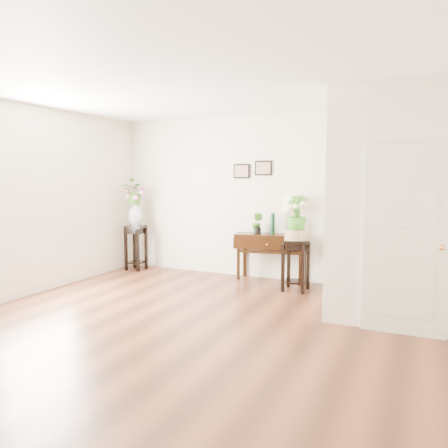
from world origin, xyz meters
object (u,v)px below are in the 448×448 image
Objects in this scene: plant_stand_a at (136,248)px; plant_stand_b at (296,265)px; console_table at (271,258)px; table_lamp at (292,214)px.

plant_stand_a reaches higher than plant_stand_b.
plant_stand_b is (0.55, -0.45, -0.00)m from console_table.
console_table reaches higher than plant_stand_b.
plant_stand_a is (-2.96, -0.20, -0.73)m from table_lamp.
console_table is 2.62m from plant_stand_a.
plant_stand_a is at bearing -176.05° from table_lamp.
table_lamp is at bearing 113.66° from plant_stand_b.
console_table is 1.51× the size of plant_stand_b.
console_table is 1.80× the size of table_lamp.
table_lamp is 0.84× the size of plant_stand_b.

